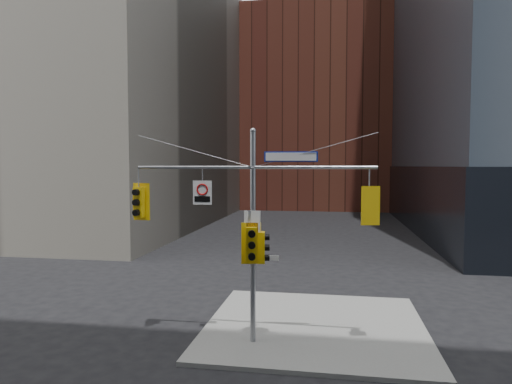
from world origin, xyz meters
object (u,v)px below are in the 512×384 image
(signal_assembly, at_px, (253,215))
(street_sign_blade, at_px, (291,157))
(traffic_light_east_arm, at_px, (369,205))
(traffic_light_pole_side, at_px, (263,248))
(traffic_light_pole_front, at_px, (251,244))
(regulatory_sign_arm, at_px, (202,192))
(traffic_light_west_arm, at_px, (139,202))

(signal_assembly, height_order, street_sign_blade, signal_assembly)
(traffic_light_east_arm, xyz_separation_m, traffic_light_pole_side, (-3.42, 0.01, -1.46))
(traffic_light_pole_front, relative_size, regulatory_sign_arm, 1.70)
(signal_assembly, xyz_separation_m, traffic_light_pole_side, (0.32, 0.01, -1.08))
(traffic_light_east_arm, distance_m, traffic_light_pole_front, 3.98)
(traffic_light_pole_front, height_order, street_sign_blade, street_sign_blade)
(traffic_light_west_arm, bearing_deg, traffic_light_pole_front, 1.74)
(signal_assembly, height_order, traffic_light_pole_front, signal_assembly)
(traffic_light_pole_side, xyz_separation_m, traffic_light_pole_front, (-0.32, -0.28, 0.15))
(traffic_light_pole_front, xyz_separation_m, street_sign_blade, (1.26, 0.27, 2.86))
(traffic_light_east_arm, xyz_separation_m, traffic_light_pole_front, (-3.75, -0.27, -1.31))
(street_sign_blade, relative_size, regulatory_sign_arm, 2.15)
(street_sign_blade, bearing_deg, signal_assembly, 175.30)
(signal_assembly, bearing_deg, traffic_light_west_arm, 179.81)
(street_sign_blade, bearing_deg, regulatory_sign_arm, 175.60)
(signal_assembly, distance_m, traffic_light_east_arm, 3.77)
(traffic_light_west_arm, bearing_deg, street_sign_blade, 5.63)
(traffic_light_west_arm, xyz_separation_m, street_sign_blade, (5.26, -0.01, 1.55))
(signal_assembly, xyz_separation_m, street_sign_blade, (1.26, 0.00, 1.93))
(traffic_light_west_arm, height_order, traffic_light_pole_side, traffic_light_west_arm)
(traffic_light_west_arm, xyz_separation_m, regulatory_sign_arm, (2.28, -0.03, 0.38))
(street_sign_blade, xyz_separation_m, regulatory_sign_arm, (-2.98, -0.02, -1.17))
(regulatory_sign_arm, bearing_deg, signal_assembly, -0.67)
(traffic_light_pole_side, distance_m, street_sign_blade, 3.15)
(traffic_light_east_arm, relative_size, street_sign_blade, 0.71)
(traffic_light_west_arm, relative_size, traffic_light_east_arm, 1.05)
(traffic_light_east_arm, bearing_deg, regulatory_sign_arm, -11.78)
(traffic_light_west_arm, xyz_separation_m, traffic_light_east_arm, (7.75, -0.01, 0.00))
(signal_assembly, distance_m, traffic_light_west_arm, 4.03)
(street_sign_blade, distance_m, regulatory_sign_arm, 3.21)
(signal_assembly, height_order, traffic_light_east_arm, signal_assembly)
(signal_assembly, bearing_deg, street_sign_blade, 0.14)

